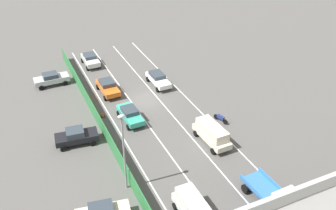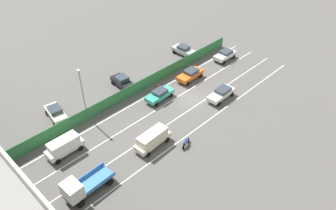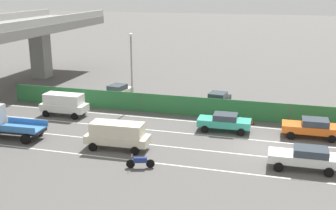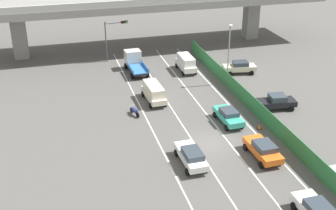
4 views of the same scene
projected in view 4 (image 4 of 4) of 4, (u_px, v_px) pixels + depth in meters
The scene contains 20 objects.
ground_plane at pixel (211, 143), 42.83m from camera, with size 300.00×300.00×0.00m, color #565451.
lane_line_left_edge at pixel (150, 125), 46.06m from camera, with size 0.14×46.16×0.01m, color silver.
lane_line_mid_left at pixel (180, 121), 46.84m from camera, with size 0.14×46.16×0.01m, color silver.
lane_line_mid_right at pixel (209, 117), 47.63m from camera, with size 0.14×46.16×0.01m, color silver.
lane_line_right_edge at pixel (237, 113), 48.42m from camera, with size 0.14×46.16×0.01m, color silver.
elevated_overpass at pixel (142, 4), 66.11m from camera, with size 56.10×9.45×8.41m.
green_fence at pixel (252, 104), 48.43m from camera, with size 0.10×42.26×1.86m.
car_sedan_white at pixel (317, 210), 32.34m from camera, with size 2.06×4.26×1.58m.
car_van_white at pixel (186, 63), 59.31m from camera, with size 1.94×4.43×2.14m.
car_taxi_teal at pixel (228, 115), 46.10m from camera, with size 2.06×4.52×1.53m.
car_hatchback_white at pixel (191, 156), 39.05m from camera, with size 2.01×4.69×1.55m.
car_taxi_orange at pixel (263, 149), 40.03m from camera, with size 2.15×4.65×1.59m.
car_van_cream at pixel (154, 92), 50.74m from camera, with size 2.13×4.94×2.06m.
flatbed_truck_blue at pixel (134, 61), 59.54m from camera, with size 2.50×5.52×2.53m.
motorcycle at pixel (135, 111), 47.90m from camera, with size 0.79×1.89×0.93m.
parked_sedan_dark at pixel (276, 102), 49.05m from camera, with size 4.43×2.42×1.69m.
parked_sedan_cream at pixel (240, 67), 58.70m from camera, with size 4.49×2.52×1.66m.
traffic_light at pixel (113, 33), 61.86m from camera, with size 3.32×0.55×5.73m.
street_lamp at pixel (229, 49), 53.91m from camera, with size 0.60×0.36×7.62m.
traffic_cone at pixel (260, 126), 45.18m from camera, with size 0.47×0.47×0.61m.
Camera 4 is at (-13.91, -34.57, 21.81)m, focal length 47.65 mm.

